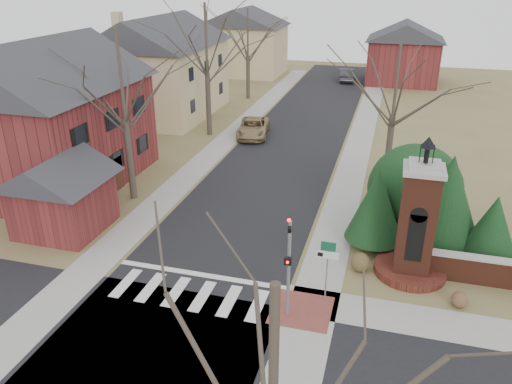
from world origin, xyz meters
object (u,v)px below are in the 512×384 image
(sign_post, at_px, (327,259))
(traffic_signal_pole, at_px, (289,259))
(distant_car, at_px, (347,75))
(brick_gate_monument, at_px, (415,231))
(pickup_truck, at_px, (253,128))

(sign_post, bearing_deg, traffic_signal_pole, -132.43)
(sign_post, distance_m, distant_car, 44.98)
(traffic_signal_pole, bearing_deg, brick_gate_monument, 43.24)
(sign_post, relative_size, brick_gate_monument, 0.42)
(brick_gate_monument, xyz_separation_m, pickup_truck, (-12.40, 17.60, -1.46))
(traffic_signal_pole, height_order, brick_gate_monument, brick_gate_monument)
(sign_post, distance_m, pickup_truck, 22.52)
(sign_post, height_order, pickup_truck, sign_post)
(brick_gate_monument, distance_m, pickup_truck, 21.58)
(brick_gate_monument, height_order, pickup_truck, brick_gate_monument)
(distant_car, bearing_deg, pickup_truck, 72.82)
(traffic_signal_pole, xyz_separation_m, sign_post, (1.29, 1.41, -0.64))
(brick_gate_monument, bearing_deg, sign_post, -138.58)
(brick_gate_monument, height_order, distant_car, brick_gate_monument)
(traffic_signal_pole, xyz_separation_m, brick_gate_monument, (4.70, 4.42, -0.42))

